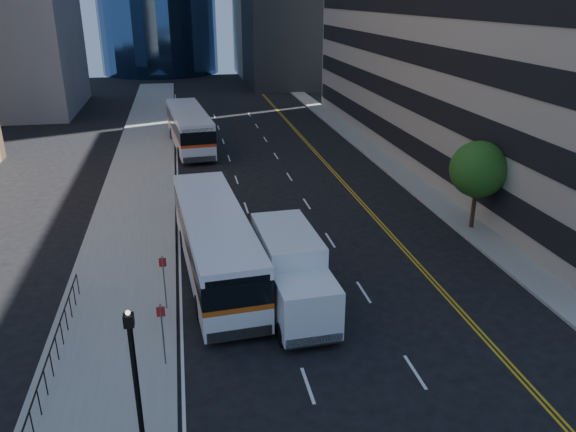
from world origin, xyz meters
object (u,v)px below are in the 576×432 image
object	(u,v)px
bus_rear	(189,127)
box_truck	(292,272)
lamp_post	(135,375)
street_tree	(478,169)
bus_front	(215,241)

from	to	relation	value
bus_rear	box_truck	xyz separation A→B (m)	(3.58, -29.04, -0.09)
lamp_post	bus_rear	bearing A→B (deg)	86.20
street_tree	box_truck	xyz separation A→B (m)	(-12.01, -6.66, -1.91)
street_tree	lamp_post	size ratio (longest dim) A/B	1.12
lamp_post	box_truck	distance (m)	9.53
street_tree	box_truck	size ratio (longest dim) A/B	0.73
bus_front	bus_rear	distance (m)	25.32
bus_rear	lamp_post	bearing A→B (deg)	-99.00
lamp_post	bus_front	distance (m)	11.49
box_truck	bus_front	bearing A→B (deg)	126.42
bus_rear	box_truck	bearing A→B (deg)	-88.17
street_tree	bus_rear	xyz separation A→B (m)	(-15.58, 22.38, -1.82)
bus_rear	box_truck	world-z (taller)	bus_rear
street_tree	bus_front	distance (m)	15.43
street_tree	bus_front	xyz separation A→B (m)	(-15.04, -2.94, -1.85)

